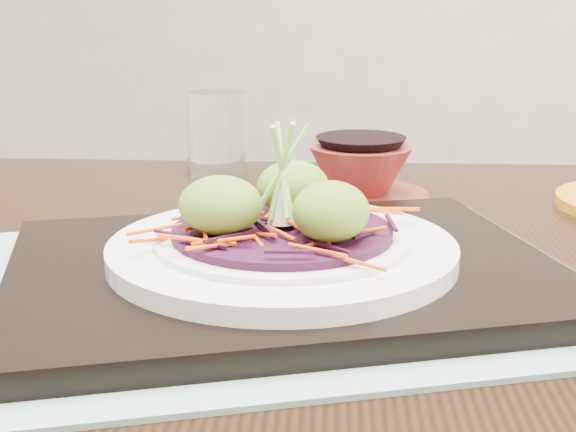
% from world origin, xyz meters
% --- Properties ---
extents(dining_table, '(1.31, 0.98, 0.75)m').
position_xyz_m(dining_table, '(0.03, -0.08, 0.65)').
color(dining_table, black).
rests_on(dining_table, ground).
extents(placemat, '(0.54, 0.49, 0.00)m').
position_xyz_m(placemat, '(0.07, -0.11, 0.75)').
color(placemat, '#7A9E93').
rests_on(placemat, dining_table).
extents(serving_tray, '(0.46, 0.41, 0.02)m').
position_xyz_m(serving_tray, '(0.07, -0.11, 0.77)').
color(serving_tray, black).
rests_on(serving_tray, placemat).
extents(white_plate, '(0.25, 0.25, 0.02)m').
position_xyz_m(white_plate, '(0.07, -0.11, 0.78)').
color(white_plate, silver).
rests_on(white_plate, serving_tray).
extents(cabbage_bed, '(0.16, 0.16, 0.01)m').
position_xyz_m(cabbage_bed, '(0.07, -0.11, 0.79)').
color(cabbage_bed, '#320A23').
rests_on(cabbage_bed, white_plate).
extents(carrot_julienne, '(0.19, 0.19, 0.01)m').
position_xyz_m(carrot_julienne, '(0.07, -0.11, 0.80)').
color(carrot_julienne, '#E84304').
rests_on(carrot_julienne, cabbage_bed).
extents(guacamole_scoops, '(0.13, 0.12, 0.04)m').
position_xyz_m(guacamole_scoops, '(0.07, -0.11, 0.82)').
color(guacamole_scoops, olive).
rests_on(guacamole_scoops, cabbage_bed).
extents(scallion_garnish, '(0.06, 0.06, 0.09)m').
position_xyz_m(scallion_garnish, '(0.07, -0.11, 0.83)').
color(scallion_garnish, '#88C34E').
rests_on(scallion_garnish, cabbage_bed).
extents(water_glass, '(0.09, 0.09, 0.10)m').
position_xyz_m(water_glass, '(-0.08, 0.23, 0.80)').
color(water_glass, white).
rests_on(water_glass, dining_table).
extents(terracotta_bowl_set, '(0.17, 0.17, 0.06)m').
position_xyz_m(terracotta_bowl_set, '(0.09, 0.14, 0.78)').
color(terracotta_bowl_set, maroon).
rests_on(terracotta_bowl_set, dining_table).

